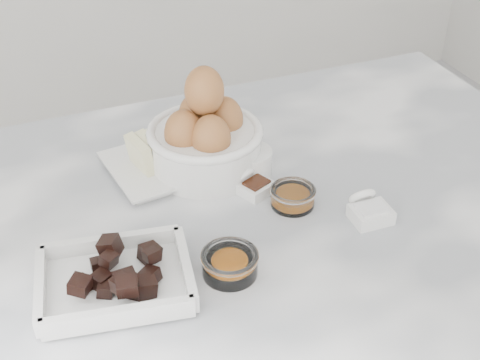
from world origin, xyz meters
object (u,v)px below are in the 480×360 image
at_px(sugar_ramekin, 250,161).
at_px(vanilla_spoon, 253,185).
at_px(honey_bowl, 293,196).
at_px(salt_spoon, 369,209).
at_px(chocolate_dish, 115,277).
at_px(zest_bowl, 230,263).
at_px(egg_bowl, 205,137).
at_px(butter_plate, 158,157).

bearing_deg(sugar_ramekin, vanilla_spoon, -106.40).
bearing_deg(honey_bowl, salt_spoon, -37.42).
distance_m(chocolate_dish, zest_bowl, 0.15).
relative_size(egg_bowl, honey_bowl, 2.68).
bearing_deg(egg_bowl, sugar_ramekin, -34.64).
xyz_separation_m(egg_bowl, vanilla_spoon, (0.05, -0.09, -0.05)).
height_order(chocolate_dish, sugar_ramekin, chocolate_dish).
bearing_deg(vanilla_spoon, egg_bowl, 116.92).
bearing_deg(sugar_ramekin, honey_bowl, -75.24).
relative_size(chocolate_dish, egg_bowl, 1.16).
bearing_deg(salt_spoon, butter_plate, 136.93).
height_order(sugar_ramekin, vanilla_spoon, sugar_ramekin).
relative_size(honey_bowl, vanilla_spoon, 0.96).
xyz_separation_m(vanilla_spoon, salt_spoon, (0.13, -0.12, 0.00)).
bearing_deg(vanilla_spoon, sugar_ramekin, 73.60).
bearing_deg(butter_plate, vanilla_spoon, -43.16).
bearing_deg(vanilla_spoon, butter_plate, 136.84).
bearing_deg(salt_spoon, chocolate_dish, -178.22).
relative_size(vanilla_spoon, salt_spoon, 1.02).
height_order(zest_bowl, vanilla_spoon, vanilla_spoon).
height_order(honey_bowl, zest_bowl, zest_bowl).
bearing_deg(honey_bowl, vanilla_spoon, 127.67).
distance_m(egg_bowl, vanilla_spoon, 0.11).
bearing_deg(chocolate_dish, butter_plate, 62.48).
distance_m(egg_bowl, honey_bowl, 0.18).
distance_m(chocolate_dish, sugar_ramekin, 0.32).
height_order(egg_bowl, zest_bowl, egg_bowl).
distance_m(sugar_ramekin, salt_spoon, 0.21).
distance_m(butter_plate, honey_bowl, 0.23).
distance_m(chocolate_dish, butter_plate, 0.28).
bearing_deg(salt_spoon, zest_bowl, -170.98).
height_order(sugar_ramekin, salt_spoon, salt_spoon).
height_order(butter_plate, salt_spoon, butter_plate).
bearing_deg(honey_bowl, zest_bowl, -143.30).
xyz_separation_m(butter_plate, egg_bowl, (0.07, -0.02, 0.03)).
bearing_deg(egg_bowl, zest_bowl, -102.26).
bearing_deg(zest_bowl, chocolate_dish, 170.34).
relative_size(sugar_ramekin, zest_bowl, 0.91).
relative_size(chocolate_dish, sugar_ramekin, 3.06).
bearing_deg(butter_plate, honey_bowl, -45.84).
bearing_deg(salt_spoon, sugar_ramekin, 124.32).
bearing_deg(vanilla_spoon, salt_spoon, -42.99).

